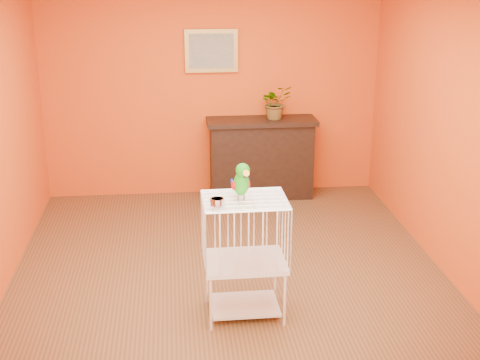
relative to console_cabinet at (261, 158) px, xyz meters
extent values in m
plane|color=brown|center=(-0.57, -2.02, -0.48)|extent=(4.50, 4.50, 0.00)
plane|color=#DA4814|center=(-0.57, 0.23, 0.82)|extent=(4.00, 0.00, 4.00)
plane|color=#DA4814|center=(-0.57, -4.27, 0.82)|extent=(4.00, 0.00, 4.00)
plane|color=#DA4814|center=(1.43, -2.02, 0.82)|extent=(0.00, 4.50, 4.50)
cube|color=black|center=(0.00, 0.00, -0.03)|extent=(1.22, 0.41, 0.91)
cube|color=black|center=(0.00, 0.00, 0.46)|extent=(1.30, 0.47, 0.05)
cube|color=black|center=(0.00, -0.18, -0.03)|extent=(0.85, 0.02, 0.46)
cube|color=#531817|center=(-0.25, -0.05, -0.13)|extent=(0.05, 0.18, 0.28)
cube|color=#2E4522|center=(-0.17, -0.05, -0.13)|extent=(0.05, 0.18, 0.28)
cube|color=#531817|center=(-0.08, -0.05, -0.13)|extent=(0.05, 0.18, 0.28)
cube|color=#2E4522|center=(0.02, -0.05, -0.13)|extent=(0.05, 0.18, 0.28)
cube|color=#531817|center=(0.12, -0.05, -0.13)|extent=(0.05, 0.18, 0.28)
imported|color=#26722D|center=(0.16, 0.00, 0.64)|extent=(0.46, 0.49, 0.31)
cube|color=#B08C3F|center=(-0.57, 0.20, 1.27)|extent=(0.62, 0.03, 0.50)
cube|color=gray|center=(-0.57, 0.18, 1.27)|extent=(0.52, 0.01, 0.40)
cube|color=silver|center=(-0.51, -2.80, -0.40)|extent=(0.56, 0.43, 0.02)
cube|color=silver|center=(-0.51, -2.80, -0.01)|extent=(0.66, 0.51, 0.04)
cube|color=silver|center=(-0.51, -2.80, 0.52)|extent=(0.66, 0.51, 0.01)
cylinder|color=silver|center=(-0.80, -3.02, -0.26)|extent=(0.02, 0.02, 0.45)
cylinder|color=silver|center=(-0.21, -3.02, -0.26)|extent=(0.02, 0.02, 0.45)
cylinder|color=silver|center=(-0.81, -2.57, -0.26)|extent=(0.02, 0.02, 0.45)
cylinder|color=silver|center=(-0.22, -2.57, -0.26)|extent=(0.02, 0.02, 0.45)
cylinder|color=silver|center=(-0.74, -2.97, 0.57)|extent=(0.11, 0.11, 0.07)
cylinder|color=#59544C|center=(-0.56, -2.82, 0.54)|extent=(0.01, 0.01, 0.04)
cylinder|color=#59544C|center=(-0.51, -2.80, 0.54)|extent=(0.01, 0.01, 0.04)
ellipsoid|color=#1B8811|center=(-0.54, -2.81, 0.66)|extent=(0.16, 0.20, 0.22)
ellipsoid|color=#1B8811|center=(-0.53, -2.84, 0.78)|extent=(0.13, 0.14, 0.11)
cone|color=orange|center=(-0.52, -2.90, 0.77)|extent=(0.07, 0.08, 0.07)
cone|color=black|center=(-0.52, -2.88, 0.75)|extent=(0.03, 0.03, 0.03)
sphere|color=black|center=(-0.56, -2.87, 0.79)|extent=(0.02, 0.02, 0.02)
sphere|color=black|center=(-0.49, -2.85, 0.79)|extent=(0.02, 0.02, 0.02)
ellipsoid|color=#A50C0C|center=(-0.60, -2.82, 0.65)|extent=(0.04, 0.07, 0.08)
ellipsoid|color=navy|center=(-0.48, -2.79, 0.65)|extent=(0.04, 0.07, 0.08)
cone|color=#1B8811|center=(-0.56, -2.74, 0.59)|extent=(0.10, 0.17, 0.12)
camera|label=1|loc=(-1.05, -7.65, 2.34)|focal=50.00mm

